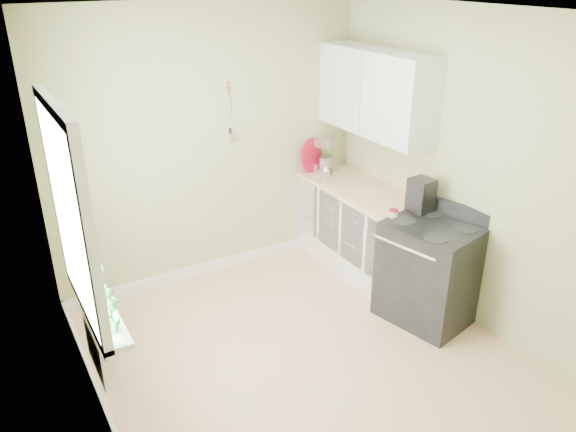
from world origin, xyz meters
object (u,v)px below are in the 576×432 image
stove (429,271)px  kettle (325,175)px  stand_mixer (320,154)px  coffee_maker (421,197)px

stove → kettle: bearing=99.6°
stove → kettle: (-0.23, 1.35, 0.53)m
stove → stand_mixer: 1.84m
stand_mixer → kettle: bearing=-116.2°
stand_mixer → coffee_maker: stand_mixer is taller
kettle → coffee_maker: coffee_maker is taller
stove → stand_mixer: stand_mixer is taller
stand_mixer → kettle: 0.44m
stand_mixer → coffee_maker: bearing=-84.9°
coffee_maker → stove: bearing=-106.9°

